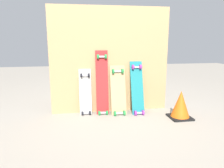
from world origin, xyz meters
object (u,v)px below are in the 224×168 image
skateboard_white (85,94)px  skateboard_red (102,85)px  skateboard_natural (118,92)px  traffic_cone (181,105)px  skateboard_teal (137,90)px

skateboard_white → skateboard_red: (0.24, -0.02, 0.13)m
skateboard_natural → skateboard_red: bearing=170.1°
skateboard_natural → traffic_cone: size_ratio=1.98×
skateboard_white → traffic_cone: skateboard_white is taller
skateboard_natural → skateboard_teal: bearing=-3.7°
traffic_cone → skateboard_white: bearing=162.5°
skateboard_white → skateboard_teal: (0.76, -0.08, 0.05)m
skateboard_red → traffic_cone: skateboard_red is taller
skateboard_natural → skateboard_teal: (0.28, -0.02, 0.03)m
skateboard_white → skateboard_natural: size_ratio=0.95×
skateboard_teal → traffic_cone: skateboard_teal is taller
skateboard_white → skateboard_red: bearing=-4.1°
skateboard_white → skateboard_red: size_ratio=0.73×
skateboard_red → traffic_cone: (1.04, -0.39, -0.24)m
skateboard_white → skateboard_red: 0.28m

